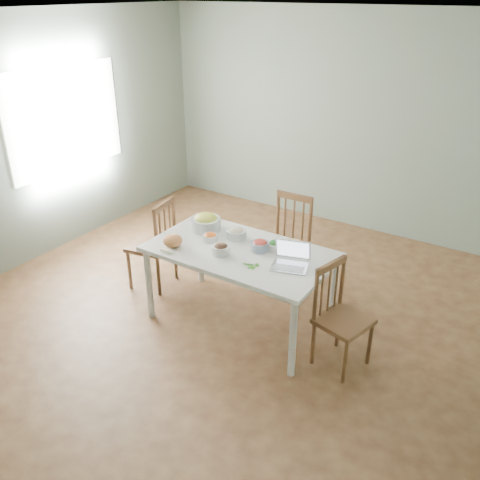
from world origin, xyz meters
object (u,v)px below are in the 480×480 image
Objects in this scene: chair_left at (151,243)px; chair_right at (344,319)px; dining_table at (240,287)px; bowl_squash at (206,222)px; chair_far at (284,245)px; laptop at (290,257)px; bread_boule at (173,241)px.

chair_left is 2.20m from chair_right.
chair_right is at bearing -2.68° from dining_table.
chair_left is 3.41× the size of bowl_squash.
bowl_squash reaches higher than dining_table.
chair_far is 1.04m from laptop.
bread_boule is at bearing 112.00° from chair_right.
laptop is at bearing -4.77° from dining_table.
bowl_squash is (-0.51, 0.18, 0.47)m from dining_table.
dining_table is at bearing 101.49° from chair_right.
chair_far is 1.02× the size of chair_left.
bread_boule is 0.45m from bowl_squash.
chair_left is at bearing 175.89° from dining_table.
chair_far is 1.09× the size of chair_right.
chair_far is at bearing 109.46° from chair_left.
chair_left is at bearing -149.73° from chair_far.
chair_right reaches higher than bread_boule.
chair_right is 3.03× the size of laptop.
chair_left is at bearing -171.91° from bowl_squash.
chair_right is (2.20, -0.13, -0.03)m from chair_left.
chair_far reaches higher than bowl_squash.
bread_boule is 0.58× the size of laptop.
bowl_squash is 0.95× the size of laptop.
laptop is (1.68, -0.13, 0.39)m from chair_left.
dining_table is 9.46× the size of bread_boule.
chair_far is 3.29× the size of laptop.
bowl_squash is (-1.55, 0.22, 0.40)m from chair_right.
chair_far is 3.48× the size of bowl_squash.
dining_table is 1.80× the size of chair_right.
laptop is (1.07, 0.22, 0.05)m from bread_boule.
chair_far is 5.71× the size of bread_boule.
laptop is at bearing -60.05° from chair_far.
chair_left is 5.59× the size of bread_boule.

